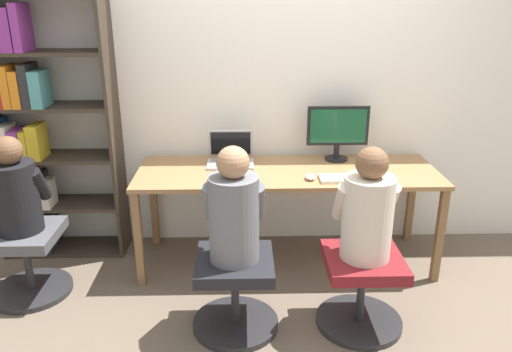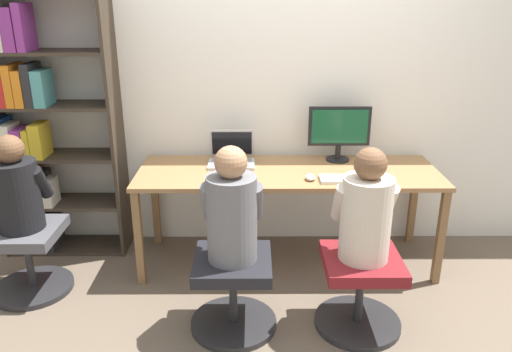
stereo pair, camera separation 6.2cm
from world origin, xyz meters
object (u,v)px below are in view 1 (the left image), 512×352
at_px(office_chair_left, 361,287).
at_px(person_near_shelf, 15,191).
at_px(laptop, 231,157).
at_px(keyboard, 353,178).
at_px(person_at_monitor, 368,210).
at_px(person_at_laptop, 234,211).
at_px(office_chair_side, 27,258).
at_px(desktop_monitor, 338,131).
at_px(office_chair_right, 235,289).
at_px(bookshelf, 34,134).

relative_size(office_chair_left, person_near_shelf, 0.83).
bearing_deg(laptop, keyboard, -23.75).
relative_size(laptop, office_chair_left, 0.65).
height_order(person_at_monitor, person_at_laptop, person_at_laptop).
relative_size(person_at_monitor, person_at_laptop, 0.98).
xyz_separation_m(office_chair_side, person_near_shelf, (-0.00, 0.00, 0.47)).
distance_m(desktop_monitor, office_chair_right, 1.42).
bearing_deg(person_at_laptop, office_chair_side, 164.15).
xyz_separation_m(desktop_monitor, person_at_monitor, (-0.00, -0.99, -0.19)).
distance_m(desktop_monitor, person_at_monitor, 1.01).
height_order(person_at_laptop, office_chair_side, person_at_laptop).
relative_size(desktop_monitor, office_chair_left, 0.88).
bearing_deg(laptop, person_at_monitor, -49.77).
relative_size(keyboard, office_chair_left, 0.85).
distance_m(office_chair_right, person_at_laptop, 0.50).
height_order(office_chair_side, person_near_shelf, person_near_shelf).
distance_m(bookshelf, person_near_shelf, 0.61).
relative_size(bookshelf, office_chair_side, 3.66).
xyz_separation_m(laptop, office_chair_side, (-1.32, -0.54, -0.51)).
bearing_deg(person_near_shelf, desktop_monitor, 16.04).
relative_size(laptop, office_chair_right, 0.65).
distance_m(person_at_laptop, person_near_shelf, 1.41).
relative_size(laptop, keyboard, 0.76).
xyz_separation_m(laptop, person_at_laptop, (0.04, -0.93, -0.01)).
height_order(desktop_monitor, keyboard, desktop_monitor).
height_order(laptop, person_at_monitor, person_at_monitor).
distance_m(keyboard, office_chair_left, 0.74).
bearing_deg(laptop, office_chair_side, -157.74).
relative_size(bookshelf, person_near_shelf, 3.04).
relative_size(office_chair_left, office_chair_side, 1.00).
relative_size(desktop_monitor, bookshelf, 0.24).
bearing_deg(person_at_laptop, keyboard, 36.15).
distance_m(bookshelf, office_chair_side, 0.89).
height_order(keyboard, office_chair_side, keyboard).
xyz_separation_m(office_chair_left, bookshelf, (-2.18, 0.97, 0.68)).
distance_m(keyboard, bookshelf, 2.26).
bearing_deg(person_near_shelf, person_at_laptop, -16.03).
distance_m(desktop_monitor, person_at_laptop, 1.26).
distance_m(laptop, office_chair_left, 1.31).
height_order(keyboard, person_at_monitor, person_at_monitor).
bearing_deg(office_chair_right, office_chair_left, 0.30).
xyz_separation_m(office_chair_right, person_near_shelf, (-1.36, 0.40, 0.47)).
distance_m(desktop_monitor, office_chair_left, 1.20).
height_order(desktop_monitor, bookshelf, bookshelf).
bearing_deg(office_chair_left, bookshelf, 156.10).
bearing_deg(person_near_shelf, office_chair_left, -10.55).
bearing_deg(keyboard, office_chair_side, -175.13).
height_order(office_chair_left, person_near_shelf, person_near_shelf).
xyz_separation_m(office_chair_left, office_chair_right, (-0.74, -0.00, 0.00)).
bearing_deg(laptop, desktop_monitor, 4.99).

